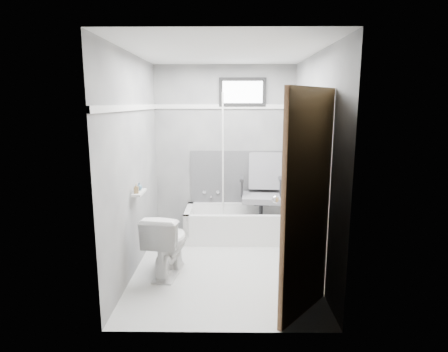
{
  "coord_description": "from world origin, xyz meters",
  "views": [
    {
      "loc": [
        0.05,
        -4.1,
        1.87
      ],
      "look_at": [
        0.0,
        0.35,
        1.0
      ],
      "focal_mm": 30.0,
      "sensor_mm": 36.0,
      "label": 1
    }
  ],
  "objects_px": {
    "soap_bottle_b": "(139,186)",
    "door": "(347,216)",
    "bathtub": "(239,223)",
    "office_chair": "(261,192)",
    "soap_bottle_a": "(136,188)",
    "toilet": "(167,243)"
  },
  "relations": [
    {
      "from": "toilet",
      "to": "soap_bottle_a",
      "type": "xyz_separation_m",
      "value": [
        -0.32,
        0.02,
        0.62
      ]
    },
    {
      "from": "soap_bottle_b",
      "to": "office_chair",
      "type": "bearing_deg",
      "value": 35.02
    },
    {
      "from": "bathtub",
      "to": "toilet",
      "type": "bearing_deg",
      "value": -126.21
    },
    {
      "from": "office_chair",
      "to": "door",
      "type": "height_order",
      "value": "door"
    },
    {
      "from": "office_chair",
      "to": "soap_bottle_b",
      "type": "relative_size",
      "value": 12.54
    },
    {
      "from": "bathtub",
      "to": "door",
      "type": "distance_m",
      "value": 2.47
    },
    {
      "from": "soap_bottle_b",
      "to": "door",
      "type": "bearing_deg",
      "value": -32.79
    },
    {
      "from": "toilet",
      "to": "soap_bottle_a",
      "type": "distance_m",
      "value": 0.7
    },
    {
      "from": "toilet",
      "to": "door",
      "type": "xyz_separation_m",
      "value": [
        1.6,
        -1.08,
        0.65
      ]
    },
    {
      "from": "bathtub",
      "to": "soap_bottle_b",
      "type": "bearing_deg",
      "value": -139.7
    },
    {
      "from": "bathtub",
      "to": "office_chair",
      "type": "relative_size",
      "value": 1.41
    },
    {
      "from": "office_chair",
      "to": "door",
      "type": "bearing_deg",
      "value": -74.25
    },
    {
      "from": "bathtub",
      "to": "office_chair",
      "type": "distance_m",
      "value": 0.54
    },
    {
      "from": "office_chair",
      "to": "toilet",
      "type": "relative_size",
      "value": 1.49
    },
    {
      "from": "toilet",
      "to": "bathtub",
      "type": "bearing_deg",
      "value": -117.82
    },
    {
      "from": "bathtub",
      "to": "soap_bottle_a",
      "type": "distance_m",
      "value": 1.77
    },
    {
      "from": "bathtub",
      "to": "soap_bottle_b",
      "type": "relative_size",
      "value": 17.75
    },
    {
      "from": "bathtub",
      "to": "soap_bottle_a",
      "type": "xyz_separation_m",
      "value": [
        -1.15,
        -1.11,
        0.76
      ]
    },
    {
      "from": "office_chair",
      "to": "toilet",
      "type": "bearing_deg",
      "value": -129.92
    },
    {
      "from": "soap_bottle_a",
      "to": "toilet",
      "type": "bearing_deg",
      "value": -3.04
    },
    {
      "from": "bathtub",
      "to": "soap_bottle_b",
      "type": "distance_m",
      "value": 1.68
    },
    {
      "from": "toilet",
      "to": "soap_bottle_a",
      "type": "relative_size",
      "value": 6.62
    }
  ]
}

